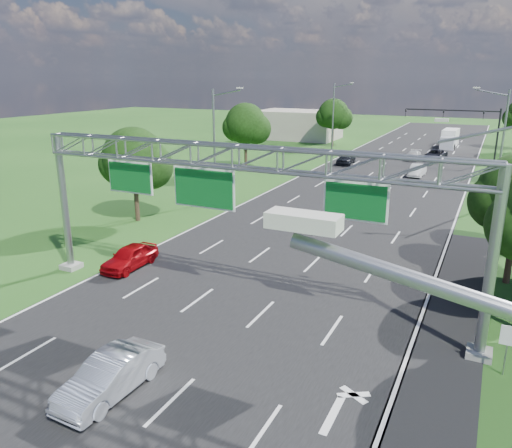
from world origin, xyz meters
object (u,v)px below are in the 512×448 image
Objects in this scene: sign_gantry at (237,170)px; regulatory_sign at (508,340)px; silver_sedan at (110,376)px; traffic_signal at (470,122)px; red_coupe at (130,257)px; box_truck at (450,139)px.

sign_gantry reaches higher than regulatory_sign.
silver_sedan is (-0.75, -8.50, -6.15)m from sign_gantry.
sign_gantry is 10.52m from silver_sedan.
sign_gantry is 11.19× the size of regulatory_sign.
red_coupe is at bearing -106.66° from traffic_signal.
silver_sedan reaches higher than red_coupe.
box_truck is (4.53, 74.15, 0.61)m from silver_sedan.
red_coupe is 12.60m from silver_sedan.
red_coupe is at bearing -98.27° from box_truck.
traffic_signal reaches higher than regulatory_sign.
sign_gantry is at bearing -12.34° from red_coupe.
traffic_signal is 2.72× the size of silver_sedan.
sign_gantry is at bearing -90.94° from box_truck.
regulatory_sign is 67.17m from box_truck.
silver_sedan is at bearing -97.32° from traffic_signal.
sign_gantry is 10.42m from red_coupe.
traffic_signal is 1.64× the size of box_truck.
box_truck is (-8.29, 66.66, -0.16)m from regulatory_sign.
sign_gantry reaches higher than silver_sedan.
box_truck is (-3.37, 12.64, -3.82)m from traffic_signal.
regulatory_sign is 14.87m from silver_sedan.
silver_sedan is at bearing -91.15° from box_truck.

